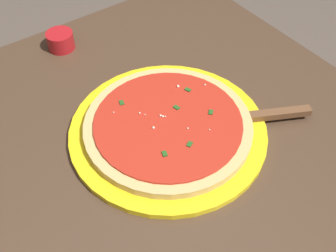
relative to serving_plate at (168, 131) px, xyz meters
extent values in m
cube|color=black|center=(-0.37, 0.34, -0.39)|extent=(0.06, 0.06, 0.71)
cube|color=#473323|center=(0.03, -0.04, -0.02)|extent=(0.94, 0.91, 0.03)
cylinder|color=yellow|center=(0.00, 0.00, 0.00)|extent=(0.37, 0.37, 0.01)
cylinder|color=#DBB26B|center=(0.00, 0.00, 0.01)|extent=(0.31, 0.31, 0.02)
cylinder|color=red|center=(0.00, 0.00, 0.02)|extent=(0.28, 0.28, 0.00)
sphere|color=#EFEACC|center=(0.06, 0.05, 0.03)|extent=(0.00, 0.00, 0.00)
sphere|color=#EFEACC|center=(-0.02, 0.00, 0.03)|extent=(0.00, 0.00, 0.00)
sphere|color=#EFEACC|center=(-0.05, -0.03, 0.03)|extent=(0.00, 0.00, 0.00)
sphere|color=#EFEACC|center=(-0.01, 0.00, 0.03)|extent=(0.00, 0.00, 0.00)
sphere|color=#EFEACC|center=(-0.01, 0.00, 0.03)|extent=(0.00, 0.00, 0.00)
sphere|color=#EFEACC|center=(0.04, 0.02, 0.03)|extent=(0.00, 0.00, 0.00)
sphere|color=#EFEACC|center=(-0.04, -0.03, 0.03)|extent=(0.00, 0.00, 0.00)
sphere|color=#EFEACC|center=(0.00, -0.03, 0.03)|extent=(0.00, 0.00, 0.00)
sphere|color=#EFEACC|center=(-0.08, -0.07, 0.03)|extent=(0.00, 0.00, 0.00)
sphere|color=#EFEACC|center=(-0.04, 0.12, 0.03)|extent=(0.00, 0.00, 0.00)
sphere|color=#EFEACC|center=(-0.06, 0.07, 0.03)|extent=(0.01, 0.01, 0.01)
cube|color=#23561E|center=(-0.05, 0.08, 0.03)|extent=(0.01, 0.01, 0.00)
cube|color=#23561E|center=(0.06, -0.05, 0.03)|extent=(0.01, 0.01, 0.00)
cube|color=#23561E|center=(-0.09, -0.04, 0.03)|extent=(0.01, 0.01, 0.00)
cube|color=#23561E|center=(0.03, 0.08, 0.03)|extent=(0.01, 0.01, 0.00)
cube|color=#23561E|center=(-0.02, 0.03, 0.03)|extent=(0.01, 0.01, 0.00)
cube|color=#23561E|center=(0.07, 0.00, 0.03)|extent=(0.01, 0.01, 0.00)
cube|color=silver|center=(0.05, 0.09, 0.01)|extent=(0.10, 0.11, 0.00)
cube|color=brown|center=(0.10, 0.19, 0.01)|extent=(0.08, 0.12, 0.01)
cylinder|color=#B2191E|center=(-0.36, -0.04, 0.01)|extent=(0.06, 0.06, 0.04)
camera|label=1|loc=(0.43, -0.31, 0.60)|focal=45.48mm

